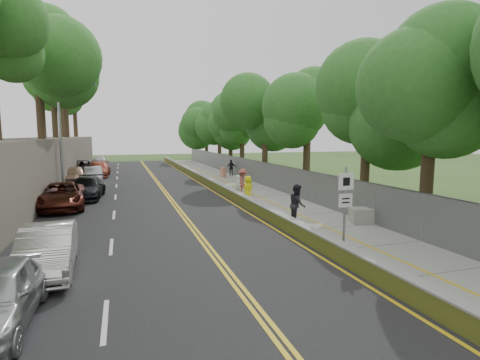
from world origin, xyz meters
TOP-DOWN VIEW (x-y plane):
  - ground at (0.00, 0.00)m, footprint 140.00×140.00m
  - road at (-5.40, 15.00)m, footprint 11.20×66.00m
  - sidewalk at (2.55, 15.00)m, footprint 4.20×66.00m
  - jersey_barrier at (0.25, 15.00)m, footprint 0.42×66.00m
  - rock_embankment at (-13.50, 15.00)m, footprint 5.00×66.00m
  - chainlink_fence at (4.65, 15.00)m, footprint 0.04×66.00m
  - trees_embankment at (-13.00, 15.00)m, footprint 6.40×66.00m
  - trees_fenceside at (7.00, 15.00)m, footprint 7.00×66.00m
  - streetlight at (-10.46, 14.00)m, footprint 2.52×0.22m
  - signpost at (1.05, -3.02)m, footprint 0.62×0.09m
  - construction_barrel at (3.00, 21.51)m, footprint 0.60×0.60m
  - concrete_block at (4.30, 0.42)m, footprint 1.25×1.06m
  - car_1 at (-9.00, -2.25)m, footprint 1.77×4.47m
  - car_2 at (-10.08, 8.72)m, footprint 2.79×5.48m
  - car_3 at (-9.00, 11.96)m, footprint 2.39×5.08m
  - car_4 at (-10.60, 19.49)m, footprint 2.41×4.95m
  - car_5 at (-9.20, 21.33)m, footprint 1.88×4.30m
  - car_6 at (-10.60, 26.10)m, footprint 3.02×6.09m
  - car_7 at (-9.00, 25.85)m, footprint 2.34×5.26m
  - car_8 at (-9.45, 37.36)m, footprint 1.98×4.63m
  - painter_0 at (0.75, 7.18)m, footprint 0.79×0.97m
  - painter_1 at (0.75, 9.16)m, footprint 0.47×0.63m
  - painter_2 at (1.15, 1.09)m, footprint 0.99×1.12m
  - painter_3 at (1.35, 10.03)m, footprint 1.08×1.38m
  - person_far at (4.20, 22.68)m, footprint 1.04×0.67m

SIDE VIEW (x-z plane):
  - ground at x=0.00m, z-range 0.00..0.00m
  - road at x=-5.40m, z-range 0.00..0.04m
  - sidewalk at x=2.55m, z-range 0.00..0.05m
  - jersey_barrier at x=0.25m, z-range 0.00..0.60m
  - concrete_block at x=4.30m, z-range 0.05..0.77m
  - construction_barrel at x=3.00m, z-range 0.05..1.03m
  - car_5 at x=-9.20m, z-range 0.04..1.42m
  - car_3 at x=-9.00m, z-range 0.04..1.47m
  - car_1 at x=-9.00m, z-range 0.04..1.49m
  - car_2 at x=-10.08m, z-range 0.04..1.52m
  - car_7 at x=-9.00m, z-range 0.04..1.54m
  - car_8 at x=-9.45m, z-range 0.04..1.60m
  - painter_1 at x=0.75m, z-range 0.05..1.60m
  - car_4 at x=-10.60m, z-range 0.04..1.67m
  - car_6 at x=-10.60m, z-range 0.04..1.70m
  - person_far at x=4.20m, z-range 0.05..1.70m
  - painter_0 at x=0.75m, z-range 0.05..1.76m
  - painter_3 at x=1.35m, z-range 0.05..1.93m
  - chainlink_fence at x=4.65m, z-range 0.00..2.00m
  - painter_2 at x=1.15m, z-range 0.05..1.97m
  - signpost at x=1.05m, z-range 0.41..3.51m
  - rock_embankment at x=-13.50m, z-range 0.00..4.00m
  - streetlight at x=-10.46m, z-range 0.64..8.64m
  - trees_fenceside at x=7.00m, z-range 0.00..14.00m
  - trees_embankment at x=-13.00m, z-range 4.00..17.00m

